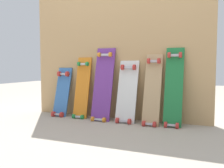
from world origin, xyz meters
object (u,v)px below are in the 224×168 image
Objects in this scene: skateboard_orange at (82,90)px; skateboard_green at (174,90)px; skateboard_purple at (103,87)px; skateboard_natural at (152,92)px; skateboard_blue at (62,94)px; skateboard_white at (127,94)px.

skateboard_green reaches higher than skateboard_orange.
skateboard_purple reaches higher than skateboard_natural.
skateboard_orange is 0.89m from skateboard_natural.
skateboard_blue is at bearing 178.51° from skateboard_purple.
skateboard_green is (1.11, -0.01, 0.05)m from skateboard_orange.
skateboard_purple is (0.30, -0.03, 0.05)m from skateboard_orange.
skateboard_purple is at bearing -179.40° from skateboard_white.
skateboard_orange is at bearing 177.86° from skateboard_white.
skateboard_green reaches higher than skateboard_natural.
skateboard_purple reaches higher than skateboard_orange.
skateboard_purple is 1.10× the size of skateboard_natural.
skateboard_white reaches higher than skateboard_blue.
skateboard_orange is (0.29, 0.01, 0.06)m from skateboard_blue.
skateboard_purple reaches higher than skateboard_blue.
skateboard_green is at bearing -0.72° from skateboard_orange.
skateboard_orange reaches higher than skateboard_blue.
skateboard_natural is (1.18, -0.02, 0.08)m from skateboard_blue.
skateboard_purple is (0.59, -0.02, 0.12)m from skateboard_blue.
skateboard_purple is 1.20× the size of skateboard_white.
skateboard_green reaches higher than skateboard_white.
skateboard_purple is at bearing -1.49° from skateboard_blue.
skateboard_natural is (0.29, -0.01, 0.03)m from skateboard_white.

